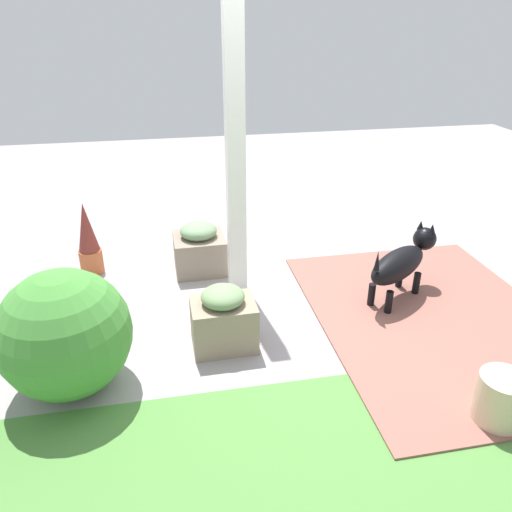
# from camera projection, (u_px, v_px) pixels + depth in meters

# --- Properties ---
(ground_plane) EXTENTS (12.00, 12.00, 0.00)m
(ground_plane) POSITION_uv_depth(u_px,v_px,m) (284.00, 299.00, 4.14)
(ground_plane) COLOR #9D9497
(brick_path) EXTENTS (1.80, 2.40, 0.02)m
(brick_path) POSITION_uv_depth(u_px,v_px,m) (435.00, 319.00, 3.87)
(brick_path) COLOR #90594E
(brick_path) RESTS_ON ground
(porch_pillar) EXTENTS (0.14, 0.14, 2.43)m
(porch_pillar) POSITION_uv_depth(u_px,v_px,m) (235.00, 149.00, 3.78)
(porch_pillar) COLOR white
(porch_pillar) RESTS_ON ground
(stone_planter_nearest) EXTENTS (0.46, 0.44, 0.47)m
(stone_planter_nearest) POSITION_uv_depth(u_px,v_px,m) (199.00, 249.00, 4.53)
(stone_planter_nearest) COLOR gray
(stone_planter_nearest) RESTS_ON ground
(stone_planter_mid) EXTENTS (0.45, 0.34, 0.48)m
(stone_planter_mid) POSITION_uv_depth(u_px,v_px,m) (224.00, 319.00, 3.48)
(stone_planter_mid) COLOR gray
(stone_planter_mid) RESTS_ON ground
(round_shrub) EXTENTS (0.81, 0.81, 0.81)m
(round_shrub) POSITION_uv_depth(u_px,v_px,m) (65.00, 334.00, 3.02)
(round_shrub) COLOR #448C37
(round_shrub) RESTS_ON ground
(terracotta_pot_spiky) EXTENTS (0.21, 0.21, 0.68)m
(terracotta_pot_spiky) POSITION_uv_depth(u_px,v_px,m) (88.00, 240.00, 4.43)
(terracotta_pot_spiky) COLOR #B55A33
(terracotta_pot_spiky) RESTS_ON ground
(dog) EXTENTS (0.78, 0.61, 0.58)m
(dog) POSITION_uv_depth(u_px,v_px,m) (402.00, 262.00, 4.02)
(dog) COLOR black
(dog) RESTS_ON ground
(ceramic_urn) EXTENTS (0.29, 0.29, 0.32)m
(ceramic_urn) POSITION_uv_depth(u_px,v_px,m) (500.00, 400.00, 2.86)
(ceramic_urn) COLOR beige
(ceramic_urn) RESTS_ON ground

